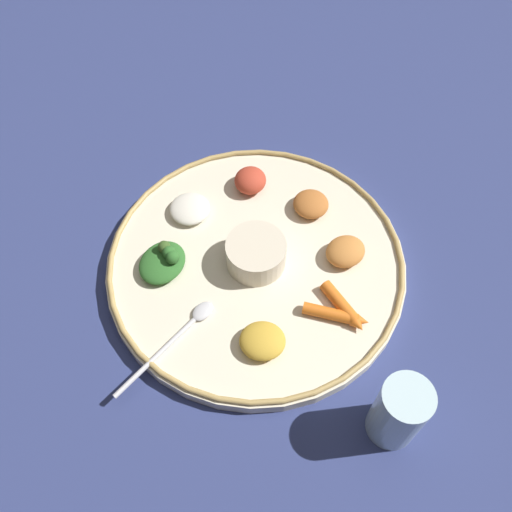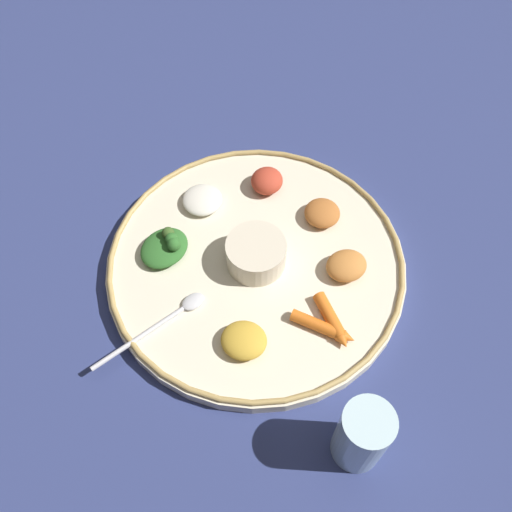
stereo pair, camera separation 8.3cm
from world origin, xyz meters
TOP-DOWN VIEW (x-y plane):
  - ground_plane at (0.00, 0.00)m, footprint 2.40×2.40m
  - platter at (0.00, 0.00)m, footprint 0.44×0.44m
  - platter_rim at (0.00, 0.00)m, footprint 0.44×0.44m
  - center_bowl at (0.00, 0.00)m, footprint 0.09×0.09m
  - spoon at (-0.12, -0.10)m, footprint 0.15×0.13m
  - greens_pile at (-0.13, 0.01)m, footprint 0.10×0.10m
  - carrot_near_spoon at (0.09, -0.11)m, footprint 0.09×0.05m
  - carrot_outer at (0.11, -0.10)m, footprint 0.05×0.08m
  - mound_chickpea at (0.10, 0.08)m, footprint 0.07×0.07m
  - mound_lentil_yellow at (-0.01, -0.13)m, footprint 0.07×0.07m
  - mound_rice_white at (-0.09, 0.11)m, footprint 0.06×0.06m
  - mound_squash at (0.13, -0.01)m, footprint 0.08×0.07m
  - mound_berbere_red at (0.01, 0.14)m, footprint 0.07×0.07m
  - drinking_glass at (0.13, -0.26)m, footprint 0.06×0.06m

SIDE VIEW (x-z plane):
  - ground_plane at x=0.00m, z-range 0.00..0.00m
  - platter at x=0.00m, z-range 0.00..0.02m
  - platter_rim at x=0.00m, z-range 0.02..0.03m
  - spoon at x=-0.12m, z-range 0.02..0.03m
  - carrot_near_spoon at x=0.09m, z-range 0.02..0.04m
  - carrot_outer at x=0.11m, z-range 0.02..0.04m
  - mound_rice_white at x=-0.09m, z-range 0.02..0.04m
  - mound_lentil_yellow at x=-0.01m, z-range 0.02..0.05m
  - mound_chickpea at x=0.10m, z-range 0.02..0.05m
  - greens_pile at x=-0.13m, z-range 0.02..0.05m
  - mound_squash at x=0.13m, z-range 0.02..0.05m
  - mound_berbere_red at x=0.01m, z-range 0.02..0.05m
  - center_bowl at x=0.00m, z-range 0.02..0.07m
  - drinking_glass at x=0.13m, z-range -0.01..0.11m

